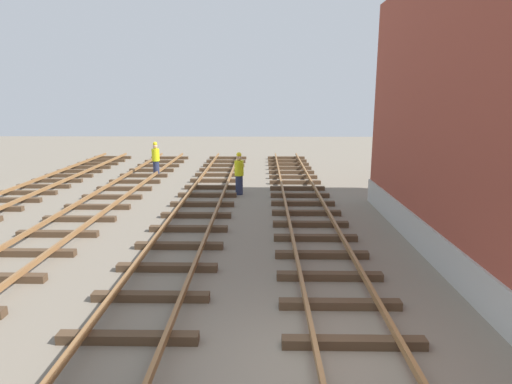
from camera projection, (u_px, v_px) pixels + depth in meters
The scene contains 5 objects.
ground_plane at pixel (320, 372), 6.94m from camera, with size 80.00×80.00×0.00m, color slate.
track_near_building at pixel (363, 366), 6.91m from camera, with size 2.50×48.54×0.32m.
track_centre at pixel (113, 363), 6.96m from camera, with size 2.50×48.54×0.32m.
track_worker_foreground at pixel (239, 174), 19.12m from camera, with size 0.40×0.40×1.87m.
track_worker_distant at pixel (156, 159), 23.30m from camera, with size 0.40×0.40×1.87m.
Camera 1 is at (-0.92, -6.18, 4.29)m, focal length 30.87 mm.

